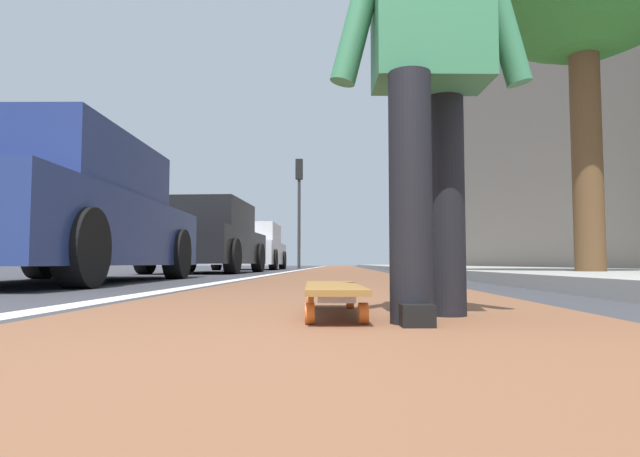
{
  "coord_description": "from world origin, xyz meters",
  "views": [
    {
      "loc": [
        -1.02,
        -0.06,
        0.19
      ],
      "look_at": [
        13.41,
        0.49,
        1.14
      ],
      "focal_mm": 30.28,
      "sensor_mm": 36.0,
      "label": 1
    }
  ],
  "objects": [
    {
      "name": "ground_plane",
      "position": [
        10.0,
        0.0,
        0.0
      ],
      "size": [
        80.0,
        80.0,
        0.0
      ],
      "primitive_type": "plane",
      "color": "#38383D"
    },
    {
      "name": "bike_lane_paint",
      "position": [
        24.0,
        0.0,
        0.0
      ],
      "size": [
        56.0,
        2.04,
        0.0
      ],
      "primitive_type": "cube",
      "color": "brown",
      "rests_on": "ground"
    },
    {
      "name": "lane_stripe_white",
      "position": [
        20.0,
        1.17,
        0.0
      ],
      "size": [
        52.0,
        0.16,
        0.01
      ],
      "primitive_type": "cube",
      "color": "silver",
      "rests_on": "ground"
    },
    {
      "name": "sidewalk_curb",
      "position": [
        18.0,
        -3.09,
        0.06
      ],
      "size": [
        52.0,
        3.2,
        0.11
      ],
      "primitive_type": "cube",
      "color": "#9E9B93",
      "rests_on": "ground"
    },
    {
      "name": "building_facade",
      "position": [
        22.0,
        -5.62,
        4.77
      ],
      "size": [
        40.0,
        1.2,
        9.53
      ],
      "primitive_type": "cube",
      "color": "gray",
      "rests_on": "ground"
    },
    {
      "name": "skateboard",
      "position": [
        1.0,
        -0.03,
        0.09
      ],
      "size": [
        0.85,
        0.24,
        0.11
      ],
      "color": "orange",
      "rests_on": "ground"
    },
    {
      "name": "skater_person",
      "position": [
        0.85,
        -0.37,
        0.94
      ],
      "size": [
        0.47,
        0.72,
        1.64
      ],
      "color": "black",
      "rests_on": "ground"
    },
    {
      "name": "parked_car_near",
      "position": [
        4.39,
        2.87,
        0.71
      ],
      "size": [
        4.45,
        2.07,
        1.48
      ],
      "color": "navy",
      "rests_on": "ground"
    },
    {
      "name": "parked_car_mid",
      "position": [
        10.17,
        2.73,
        0.72
      ],
      "size": [
        4.22,
        1.97,
        1.49
      ],
      "color": "black",
      "rests_on": "ground"
    },
    {
      "name": "parked_car_far",
      "position": [
        16.39,
        2.81,
        0.7
      ],
      "size": [
        4.5,
        1.96,
        1.47
      ],
      "color": "silver",
      "rests_on": "ground"
    },
    {
      "name": "traffic_light",
      "position": [
        20.12,
        1.57,
        2.99
      ],
      "size": [
        0.33,
        0.28,
        4.33
      ],
      "color": "#2D2D2D",
      "rests_on": "ground"
    },
    {
      "name": "pedestrian_distant",
      "position": [
        13.88,
        -2.49,
        0.9
      ],
      "size": [
        0.44,
        0.69,
        1.58
      ],
      "color": "brown",
      "rests_on": "ground"
    }
  ]
}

